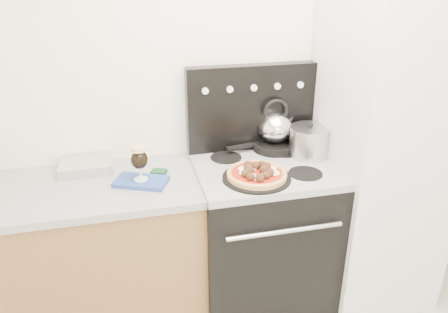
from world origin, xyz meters
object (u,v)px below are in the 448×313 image
object	(u,v)px
base_cabinet	(68,264)
pizza	(257,173)
oven_mitt	(141,182)
skillet	(274,146)
stove_body	(261,238)
fridge	(381,151)
beer_glass	(140,163)
stock_pot	(309,142)
pizza_pan	(257,178)
tea_kettle	(275,125)

from	to	relation	value
base_cabinet	pizza	size ratio (longest dim) A/B	4.68
oven_mitt	skillet	xyz separation A→B (m)	(0.80, 0.22, 0.03)
stove_body	fridge	world-z (taller)	fridge
beer_glass	stock_pot	xyz separation A→B (m)	(0.97, 0.09, -0.01)
base_cabinet	stove_body	xyz separation A→B (m)	(1.10, -0.02, 0.01)
pizza_pan	tea_kettle	distance (m)	0.44
pizza_pan	tea_kettle	world-z (taller)	tea_kettle
beer_glass	stock_pot	distance (m)	0.97
oven_mitt	fridge	bearing A→B (deg)	-0.28
stock_pot	base_cabinet	bearing A→B (deg)	-177.97
base_cabinet	stock_pot	size ratio (longest dim) A/B	6.45
pizza_pan	pizza	size ratio (longest dim) A/B	1.15
stove_body	pizza	world-z (taller)	pizza
stock_pot	pizza	bearing A→B (deg)	-150.35
fridge	skillet	size ratio (longest dim) A/B	7.43
skillet	tea_kettle	distance (m)	0.13
base_cabinet	pizza	xyz separation A→B (m)	(1.02, -0.17, 0.52)
pizza	tea_kettle	bearing A→B (deg)	57.64
stove_body	stock_pot	world-z (taller)	stock_pot
base_cabinet	fridge	bearing A→B (deg)	-1.59
pizza	stock_pot	bearing A→B (deg)	29.65
oven_mitt	pizza_pan	distance (m)	0.60
oven_mitt	tea_kettle	world-z (taller)	tea_kettle
pizza_pan	skillet	size ratio (longest dim) A/B	1.39
pizza	tea_kettle	xyz separation A→B (m)	(0.22, 0.35, 0.12)
beer_glass	pizza_pan	world-z (taller)	beer_glass
beer_glass	stock_pot	bearing A→B (deg)	5.49
fridge	beer_glass	bearing A→B (deg)	179.72
skillet	stove_body	bearing A→B (deg)	-122.69
skillet	stock_pot	size ratio (longest dim) A/B	1.14
oven_mitt	pizza	bearing A→B (deg)	-12.02
stove_body	oven_mitt	bearing A→B (deg)	-178.44
pizza_pan	tea_kettle	size ratio (longest dim) A/B	1.60
oven_mitt	pizza_pan	xyz separation A→B (m)	(0.58, -0.12, 0.01)
fridge	stock_pot	bearing A→B (deg)	166.27
stock_pot	skillet	bearing A→B (deg)	141.90
base_cabinet	oven_mitt	xyz separation A→B (m)	(0.43, -0.04, 0.48)
base_cabinet	tea_kettle	world-z (taller)	tea_kettle
stove_body	beer_glass	distance (m)	0.89
beer_glass	skillet	xyz separation A→B (m)	(0.80, 0.22, -0.07)
tea_kettle	skillet	bearing A→B (deg)	0.00
base_cabinet	skillet	size ratio (longest dim) A/B	5.67
beer_glass	oven_mitt	bearing A→B (deg)	0.00
base_cabinet	stock_pot	world-z (taller)	stock_pot
oven_mitt	stock_pot	xyz separation A→B (m)	(0.97, 0.09, 0.09)
fridge	tea_kettle	distance (m)	0.63
tea_kettle	pizza_pan	bearing A→B (deg)	-140.59
stove_body	tea_kettle	distance (m)	0.68
base_cabinet	fridge	size ratio (longest dim) A/B	0.76
beer_glass	stock_pot	size ratio (longest dim) A/B	0.83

